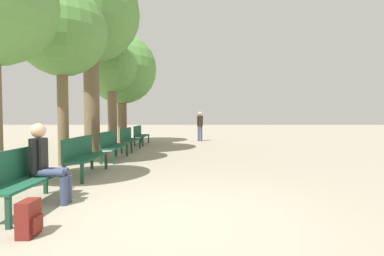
% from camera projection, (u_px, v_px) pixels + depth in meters
% --- Properties ---
extents(ground_plane, '(80.00, 80.00, 0.00)m').
position_uv_depth(ground_plane, '(166.00, 218.00, 4.16)').
color(ground_plane, gray).
extents(bench_row_0, '(0.47, 1.79, 0.92)m').
position_uv_depth(bench_row_0, '(24.00, 174.00, 4.60)').
color(bench_row_0, '#195138').
rests_on(bench_row_0, ground_plane).
extents(bench_row_1, '(0.47, 1.79, 0.92)m').
position_uv_depth(bench_row_1, '(83.00, 153.00, 7.07)').
color(bench_row_1, '#195138').
rests_on(bench_row_1, ground_plane).
extents(bench_row_2, '(0.47, 1.79, 0.92)m').
position_uv_depth(bench_row_2, '(112.00, 143.00, 9.55)').
color(bench_row_2, '#195138').
rests_on(bench_row_2, ground_plane).
extents(bench_row_3, '(0.47, 1.79, 0.92)m').
position_uv_depth(bench_row_3, '(129.00, 138.00, 12.02)').
color(bench_row_3, '#195138').
rests_on(bench_row_3, ground_plane).
extents(bench_row_4, '(0.47, 1.79, 0.92)m').
position_uv_depth(bench_row_4, '(140.00, 134.00, 14.50)').
color(bench_row_4, '#195138').
rests_on(bench_row_4, ground_plane).
extents(tree_row_1, '(2.50, 2.50, 5.03)m').
position_uv_depth(tree_row_1, '(61.00, 32.00, 8.33)').
color(tree_row_1, brown).
rests_on(tree_row_1, ground_plane).
extents(tree_row_2, '(3.50, 3.50, 6.85)m').
position_uv_depth(tree_row_2, '(90.00, 15.00, 10.66)').
color(tree_row_2, brown).
rests_on(tree_row_2, ground_plane).
extents(tree_row_3, '(2.28, 2.28, 4.77)m').
position_uv_depth(tree_row_3, '(112.00, 68.00, 13.43)').
color(tree_row_3, brown).
rests_on(tree_row_3, ground_plane).
extents(tree_row_4, '(3.54, 3.54, 5.56)m').
position_uv_depth(tree_row_4, '(122.00, 70.00, 15.27)').
color(tree_row_4, brown).
rests_on(tree_row_4, ground_plane).
extents(person_seated, '(0.61, 0.35, 1.31)m').
position_uv_depth(person_seated, '(46.00, 161.00, 4.81)').
color(person_seated, '#384260').
rests_on(person_seated, ground_plane).
extents(backpack, '(0.21, 0.29, 0.43)m').
position_uv_depth(backpack, '(29.00, 219.00, 3.54)').
color(backpack, maroon).
rests_on(backpack, ground_plane).
extents(pedestrian_near, '(0.33, 0.29, 1.62)m').
position_uv_depth(pedestrian_near, '(200.00, 124.00, 16.44)').
color(pedestrian_near, '#384260').
rests_on(pedestrian_near, ground_plane).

